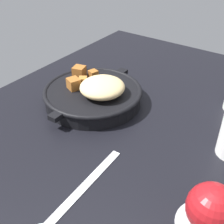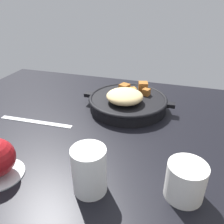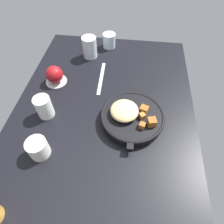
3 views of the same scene
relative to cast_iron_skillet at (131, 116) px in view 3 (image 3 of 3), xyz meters
The scene contains 9 objects.
ground_plane 13.35cm from the cast_iron_skillet, 69.91° to the left, with size 109.46×76.59×2.40cm, color black.
cast_iron_skillet is the anchor object (origin of this frame).
saucer_plate 41.46cm from the cast_iron_skillet, 63.45° to the left, with size 10.03×10.03×0.60cm, color #B7BABF.
red_apple 41.42cm from the cast_iron_skillet, 63.45° to the left, with size 7.94×7.94×7.94cm, color maroon.
butter_knife 28.75cm from the cast_iron_skillet, 34.05° to the left, with size 22.63×1.60×0.36cm, color silver.
white_creamer_pitcher 35.09cm from the cast_iron_skillet, 91.72° to the left, with size 6.54×6.54×9.50cm, color white.
water_glass_short 53.00cm from the cast_iron_skillet, 17.26° to the left, with size 7.02×7.02×7.66cm, color silver.
water_glass_tall 47.38cm from the cast_iron_skillet, 31.42° to the left, with size 7.50×7.50×10.97cm, color silver.
ceramic_mug_white 36.34cm from the cast_iron_skillet, 120.30° to the left, with size 7.21×7.21×7.23cm, color silver.
Camera 3 is at (-50.22, -9.94, 63.94)cm, focal length 30.79 mm.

